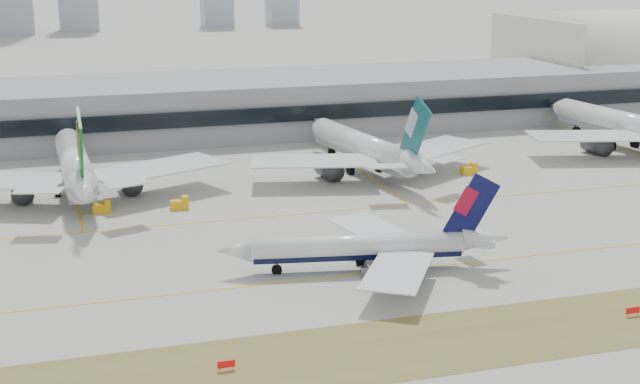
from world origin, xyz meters
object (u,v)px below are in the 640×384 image
object	(u,v)px
taxiing_airliner	(368,248)
terminal	(220,105)
widebody_eva	(76,167)
widebody_china_air	(628,126)
widebody_cathay	(367,149)

from	to	relation	value
taxiing_airliner	terminal	xyz separation A→B (m)	(-1.40, 118.37, 3.70)
taxiing_airliner	widebody_eva	world-z (taller)	widebody_eva
widebody_eva	terminal	distance (m)	71.75
widebody_eva	widebody_china_air	world-z (taller)	widebody_eva
terminal	taxiing_airliner	bearing A→B (deg)	-89.32
widebody_cathay	widebody_china_air	size ratio (longest dim) A/B	0.94
widebody_eva	widebody_cathay	distance (m)	64.41
widebody_eva	terminal	world-z (taller)	widebody_eva
taxiing_airliner	widebody_china_air	world-z (taller)	widebody_china_air
widebody_china_air	terminal	world-z (taller)	widebody_china_air
taxiing_airliner	widebody_china_air	distance (m)	114.60
widebody_china_air	widebody_eva	bearing A→B (deg)	85.31
terminal	widebody_china_air	bearing A→B (deg)	-29.09
taxiing_airliner	widebody_eva	bearing A→B (deg)	-44.28
widebody_china_air	terminal	size ratio (longest dim) A/B	0.23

